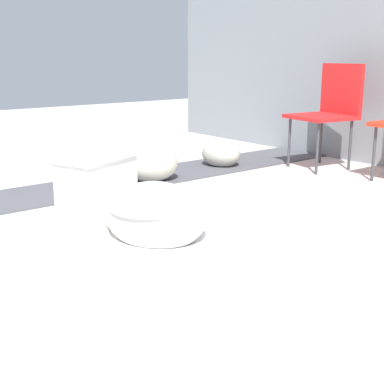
{
  "coord_description": "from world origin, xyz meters",
  "views": [
    {
      "loc": [
        2.07,
        -1.05,
        0.9
      ],
      "look_at": [
        0.23,
        0.4,
        0.3
      ],
      "focal_mm": 50.0,
      "sensor_mm": 36.0,
      "label": 1
    }
  ],
  "objects": [
    {
      "name": "ground_plane",
      "position": [
        0.0,
        0.0,
        0.0
      ],
      "size": [
        14.0,
        14.0,
        0.0
      ],
      "primitive_type": "plane",
      "color": "beige"
    },
    {
      "name": "gravel_strip",
      "position": [
        -1.22,
        0.5,
        0.01
      ],
      "size": [
        0.56,
        8.0,
        0.01
      ],
      "primitive_type": "cube",
      "color": "#4C4C51",
      "rests_on": "ground"
    },
    {
      "name": "toilet",
      "position": [
        0.24,
        0.1,
        0.22
      ],
      "size": [
        0.72,
        0.56,
        0.52
      ],
      "rotation": [
        0.0,
        0.0,
        0.35
      ],
      "color": "white",
      "rests_on": "ground"
    },
    {
      "name": "folding_chair_left",
      "position": [
        -0.63,
        2.52,
        0.51
      ],
      "size": [
        0.51,
        0.51,
        0.83
      ],
      "rotation": [
        0.0,
        0.0,
        -1.74
      ],
      "color": "red",
      "rests_on": "ground"
    },
    {
      "name": "boulder_near",
      "position": [
        -1.19,
        1.83,
        0.11
      ],
      "size": [
        0.4,
        0.35,
        0.22
      ],
      "primitive_type": "ellipsoid",
      "rotation": [
        0.0,
        0.0,
        0.29
      ],
      "color": "#ADA899",
      "rests_on": "ground"
    },
    {
      "name": "boulder_far",
      "position": [
        -1.11,
        1.09,
        0.13
      ],
      "size": [
        0.44,
        0.48,
        0.26
      ],
      "primitive_type": "ellipsoid",
      "rotation": [
        0.0,
        0.0,
        1.19
      ],
      "color": "#ADA899",
      "rests_on": "ground"
    }
  ]
}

